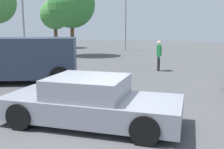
% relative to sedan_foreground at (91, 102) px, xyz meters
% --- Properties ---
extents(ground_plane, '(80.00, 80.00, 0.00)m').
position_rel_sedan_foreground_xyz_m(ground_plane, '(0.35, -0.16, -0.55)').
color(ground_plane, '#515154').
extents(sedan_foreground, '(4.41, 2.04, 1.18)m').
position_rel_sedan_foreground_xyz_m(sedan_foreground, '(0.00, 0.00, 0.00)').
color(sedan_foreground, gray).
rests_on(sedan_foreground, ground_plane).
extents(suv_dark, '(5.03, 3.32, 1.92)m').
position_rel_sedan_foreground_xyz_m(suv_dark, '(-4.56, 4.06, 0.50)').
color(suv_dark, '#2D384C').
rests_on(suv_dark, ground_plane).
extents(pedestrian, '(0.31, 0.56, 1.64)m').
position_rel_sedan_foreground_xyz_m(pedestrian, '(0.93, 8.62, 0.42)').
color(pedestrian, black).
rests_on(pedestrian, ground_plane).
extents(tree_back_center, '(3.76, 3.76, 6.01)m').
position_rel_sedan_foreground_xyz_m(tree_back_center, '(-6.55, 14.51, 3.56)').
color(tree_back_center, brown).
rests_on(tree_back_center, ground_plane).
extents(tree_back_right, '(3.26, 3.26, 5.32)m').
position_rel_sedan_foreground_xyz_m(tree_back_right, '(-11.54, 21.66, 3.11)').
color(tree_back_right, brown).
rests_on(tree_back_right, ground_plane).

